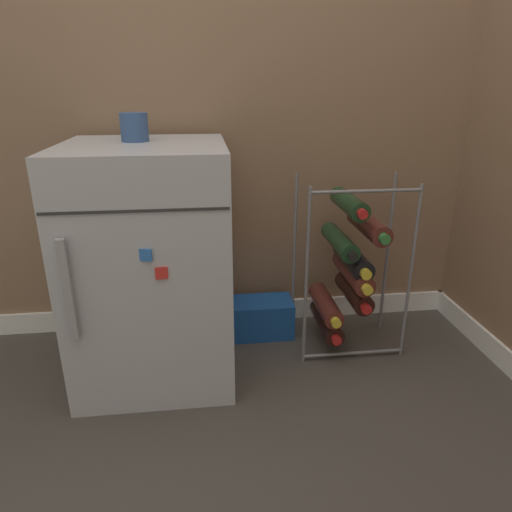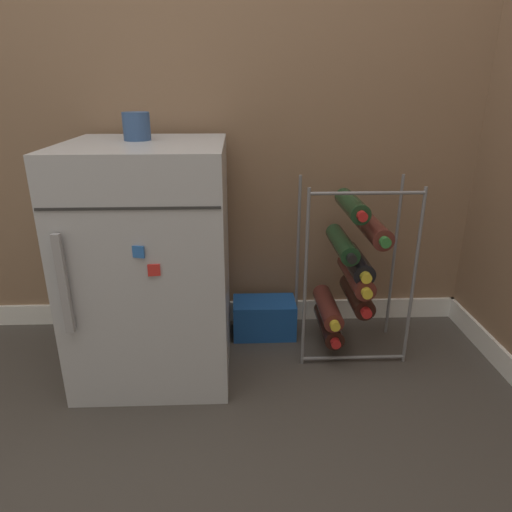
# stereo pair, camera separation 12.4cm
# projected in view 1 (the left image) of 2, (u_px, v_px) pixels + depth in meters

# --- Properties ---
(ground_plane) EXTENTS (14.00, 14.00, 0.00)m
(ground_plane) POSITION_uv_depth(u_px,v_px,m) (253.00, 409.00, 1.49)
(ground_plane) COLOR #423D38
(wall_back) EXTENTS (6.91, 0.07, 2.50)m
(wall_back) POSITION_uv_depth(u_px,v_px,m) (232.00, 12.00, 1.65)
(wall_back) COLOR #84664C
(wall_back) RESTS_ON ground_plane
(mini_fridge) EXTENTS (0.53, 0.57, 0.82)m
(mini_fridge) POSITION_uv_depth(u_px,v_px,m) (152.00, 264.00, 1.59)
(mini_fridge) COLOR #B7BABF
(mini_fridge) RESTS_ON ground_plane
(wine_rack) EXTENTS (0.40, 0.32, 0.68)m
(wine_rack) POSITION_uv_depth(u_px,v_px,m) (347.00, 267.00, 1.75)
(wine_rack) COLOR slate
(wine_rack) RESTS_ON ground_plane
(soda_box) EXTENTS (0.26, 0.15, 0.15)m
(soda_box) POSITION_uv_depth(u_px,v_px,m) (261.00, 317.00, 1.92)
(soda_box) COLOR #194C9E
(soda_box) RESTS_ON ground_plane
(fridge_top_cup) EXTENTS (0.09, 0.09, 0.09)m
(fridge_top_cup) POSITION_uv_depth(u_px,v_px,m) (134.00, 127.00, 1.48)
(fridge_top_cup) COLOR #335184
(fridge_top_cup) RESTS_ON mini_fridge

